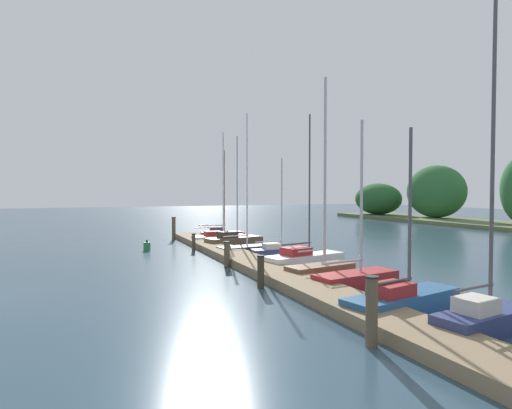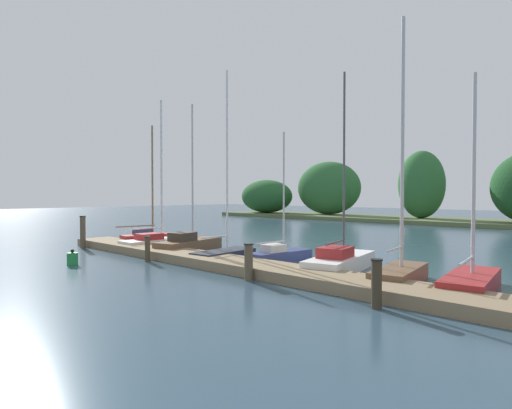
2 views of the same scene
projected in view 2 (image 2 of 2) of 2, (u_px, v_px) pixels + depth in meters
name	position (u px, v px, depth m)	size (l,w,h in m)	color
dock_pier	(328.00, 280.00, 12.67)	(30.62, 1.80, 0.35)	#847051
sailboat_0	(150.00, 236.00, 23.53)	(1.35, 3.55, 6.50)	maroon
sailboat_1	(159.00, 241.00, 21.63)	(1.32, 3.96, 7.48)	white
sailboat_2	(190.00, 244.00, 20.08)	(1.97, 4.00, 6.96)	brown
sailboat_3	(226.00, 251.00, 17.75)	(1.44, 3.20, 7.85)	#232833
sailboat_4	(281.00, 254.00, 17.07)	(1.17, 3.08, 5.21)	navy
sailboat_5	(342.00, 260.00, 15.19)	(2.08, 4.42, 7.08)	white
sailboat_6	(401.00, 268.00, 13.02)	(1.50, 3.26, 8.09)	brown
sailboat_7	(472.00, 279.00, 11.95)	(1.56, 3.67, 6.11)	maroon
mooring_piling_0	(83.00, 232.00, 21.60)	(0.31, 0.31, 1.63)	brown
mooring_piling_1	(148.00, 249.00, 17.27)	(0.24, 0.24, 1.03)	#4C3D28
mooring_piling_2	(249.00, 262.00, 13.46)	(0.31, 0.31, 1.17)	brown
mooring_piling_3	(377.00, 284.00, 10.14)	(0.29, 0.29, 1.19)	#3D3323
channel_buoy_0	(72.00, 259.00, 16.36)	(0.40, 0.40, 0.62)	#23843D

